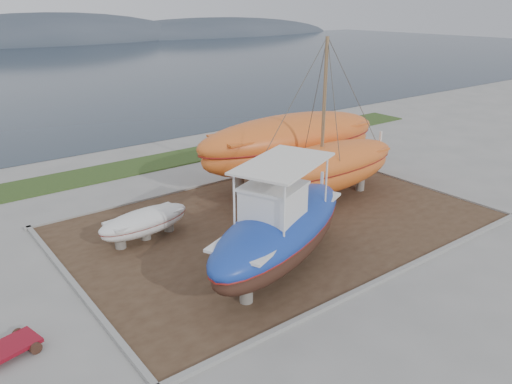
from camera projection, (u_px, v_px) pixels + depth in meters
ground at (344, 257)px, 19.45m from camera, size 140.00×140.00×0.00m
dirt_patch at (278, 222)px, 22.41m from camera, size 18.00×12.00×0.06m
curb_frame at (278, 221)px, 22.39m from camera, size 18.60×12.60×0.15m
grass_strip at (160, 162)px, 30.94m from camera, size 44.00×3.00×0.08m
blue_caique at (281, 218)px, 17.70m from camera, size 8.91×5.83×4.11m
white_dinghy at (145, 225)px, 20.59m from camera, size 4.21×2.01×1.22m
orange_sailboat at (330, 123)px, 23.33m from camera, size 8.86×2.76×7.85m
orange_bare_hull at (291, 150)px, 26.68m from camera, size 11.34×4.17×3.64m
red_trailer at (11, 350)px, 14.00m from camera, size 2.47×1.63×0.32m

